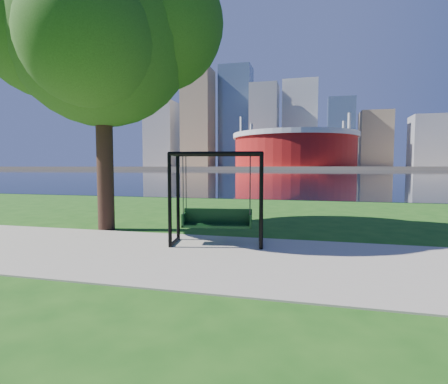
% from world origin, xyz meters
% --- Properties ---
extents(ground, '(900.00, 900.00, 0.00)m').
position_xyz_m(ground, '(0.00, 0.00, 0.00)').
color(ground, '#1E5114').
rests_on(ground, ground).
extents(path, '(120.00, 4.00, 0.03)m').
position_xyz_m(path, '(0.00, -0.50, 0.01)').
color(path, '#9E937F').
rests_on(path, ground).
extents(river, '(900.00, 180.00, 0.02)m').
position_xyz_m(river, '(0.00, 102.00, 0.01)').
color(river, black).
rests_on(river, ground).
extents(far_bank, '(900.00, 228.00, 2.00)m').
position_xyz_m(far_bank, '(0.00, 306.00, 1.00)').
color(far_bank, '#937F60').
rests_on(far_bank, ground).
extents(stadium, '(83.00, 83.00, 32.00)m').
position_xyz_m(stadium, '(-10.00, 235.00, 14.23)').
color(stadium, maroon).
rests_on(stadium, far_bank).
extents(skyline, '(392.00, 66.00, 96.50)m').
position_xyz_m(skyline, '(-4.27, 319.39, 35.89)').
color(skyline, gray).
rests_on(skyline, far_bank).
extents(swing, '(2.21, 1.22, 2.14)m').
position_xyz_m(swing, '(-0.60, 0.61, 1.04)').
color(swing, black).
rests_on(swing, ground).
extents(park_tree, '(6.52, 5.89, 8.10)m').
position_xyz_m(park_tree, '(-4.27, 1.79, 5.62)').
color(park_tree, black).
rests_on(park_tree, ground).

